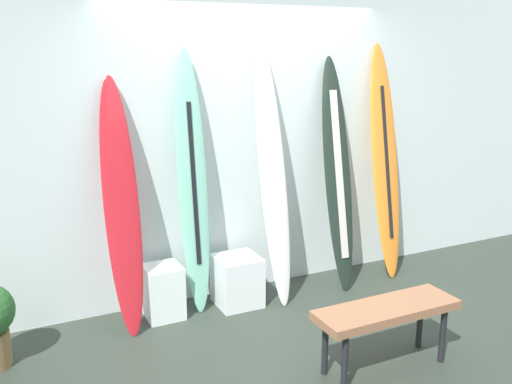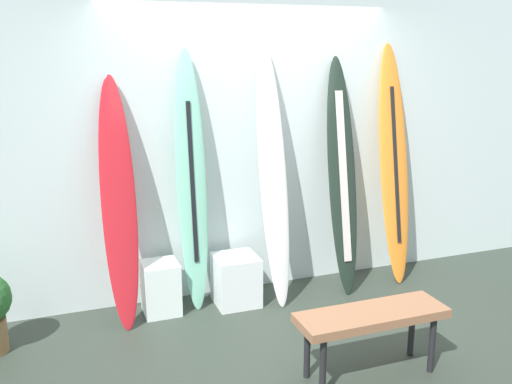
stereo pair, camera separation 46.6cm
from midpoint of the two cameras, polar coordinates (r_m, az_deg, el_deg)
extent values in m
cube|color=#2F3930|center=(4.39, 2.90, -15.41)|extent=(8.00, 8.00, 0.04)
cube|color=silver|center=(5.04, -4.06, 5.68)|extent=(7.20, 0.20, 2.80)
ellipsoid|color=red|center=(4.47, -16.26, -1.51)|extent=(0.28, 0.49, 1.96)
ellipsoid|color=#7BC5A9|center=(4.65, -9.23, 0.76)|extent=(0.26, 0.31, 2.16)
cube|color=black|center=(4.62, -9.13, 0.72)|extent=(0.04, 0.17, 1.31)
ellipsoid|color=silver|center=(4.79, -1.09, 1.68)|extent=(0.24, 0.53, 2.21)
ellipsoid|color=black|center=(5.12, 5.62, 1.71)|extent=(0.28, 0.50, 2.09)
cube|color=beige|center=(5.09, 5.77, 1.71)|extent=(0.09, 0.32, 1.47)
cone|color=black|center=(5.25, 6.22, -7.79)|extent=(0.07, 0.09, 0.11)
ellipsoid|color=orange|center=(5.44, 10.44, 2.90)|extent=(0.31, 0.47, 2.20)
cube|color=black|center=(5.42, 10.64, 2.90)|extent=(0.05, 0.27, 1.41)
cone|color=black|center=(5.60, 10.77, -6.45)|extent=(0.07, 0.09, 0.11)
cube|color=white|center=(4.93, -4.63, -8.90)|extent=(0.36, 0.36, 0.43)
cube|color=white|center=(4.79, -12.08, -9.81)|extent=(0.29, 0.29, 0.44)
cube|color=#906143|center=(3.96, 9.68, -11.64)|extent=(1.03, 0.33, 0.06)
cylinder|color=black|center=(3.78, 5.27, -16.81)|extent=(0.04, 0.04, 0.40)
cylinder|color=black|center=(4.22, 15.17, -13.78)|extent=(0.04, 0.04, 0.40)
cylinder|color=black|center=(3.95, 3.48, -15.29)|extent=(0.04, 0.04, 0.40)
cylinder|color=black|center=(4.37, 13.15, -12.60)|extent=(0.04, 0.04, 0.40)
camera|label=1|loc=(0.23, -92.78, -0.71)|focal=39.89mm
camera|label=2|loc=(0.23, 87.22, 0.71)|focal=39.89mm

